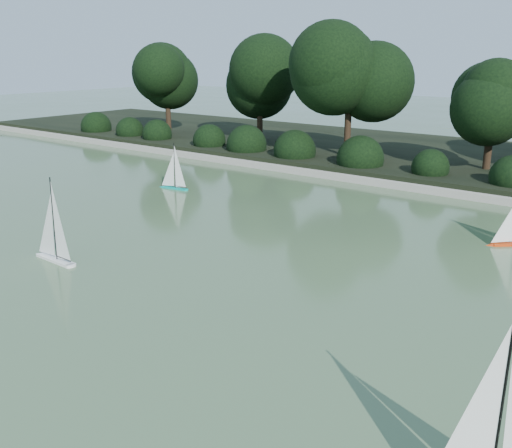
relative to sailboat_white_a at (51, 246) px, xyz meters
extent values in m
plane|color=#384E2F|center=(2.86, -0.55, -0.24)|extent=(80.00, 80.00, 0.00)
cube|color=gray|center=(2.86, 8.45, -0.15)|extent=(40.00, 0.35, 0.18)
cube|color=black|center=(2.86, 12.45, -0.09)|extent=(40.00, 8.00, 0.30)
cylinder|color=black|center=(-8.14, 10.65, 0.52)|extent=(0.20, 0.20, 1.51)
sphere|color=black|center=(-8.14, 10.65, 2.35)|extent=(2.38, 2.38, 2.38)
cylinder|color=black|center=(-4.14, 11.25, 0.45)|extent=(0.20, 0.20, 1.37)
sphere|color=black|center=(-4.14, 11.25, 2.14)|extent=(2.24, 2.24, 2.24)
cylinder|color=black|center=(-0.14, 10.35, 0.59)|extent=(0.20, 0.20, 1.66)
sphere|color=black|center=(-0.14, 10.35, 2.62)|extent=(2.66, 2.66, 2.66)
cylinder|color=black|center=(3.86, 10.85, 0.39)|extent=(0.20, 0.20, 1.26)
sphere|color=black|center=(3.86, 10.85, 1.97)|extent=(2.10, 2.10, 2.10)
sphere|color=black|center=(-11.14, 9.35, 0.21)|extent=(1.10, 1.10, 1.10)
sphere|color=black|center=(-9.14, 9.35, 0.21)|extent=(1.10, 1.10, 1.10)
sphere|color=black|center=(-7.14, 9.35, 0.21)|extent=(1.10, 1.10, 1.10)
sphere|color=black|center=(-5.14, 9.35, 0.21)|extent=(1.10, 1.10, 1.10)
sphere|color=black|center=(-3.14, 9.35, 0.21)|extent=(1.10, 1.10, 1.10)
sphere|color=black|center=(-1.14, 9.35, 0.21)|extent=(1.10, 1.10, 1.10)
sphere|color=black|center=(0.86, 9.35, 0.21)|extent=(1.10, 1.10, 1.10)
sphere|color=black|center=(2.86, 9.35, 0.21)|extent=(1.10, 1.10, 1.10)
sphere|color=black|center=(4.86, 9.35, 0.21)|extent=(1.10, 1.10, 1.10)
cube|color=silver|center=(0.08, 0.00, -0.19)|extent=(0.90, 0.20, 0.09)
cone|color=silver|center=(-0.43, 0.01, -0.19)|extent=(0.18, 0.18, 0.18)
cylinder|color=silver|center=(0.53, -0.01, -0.19)|extent=(0.11, 0.11, 0.09)
cylinder|color=black|center=(0.13, 0.00, 0.54)|extent=(0.02, 0.02, 1.38)
cylinder|color=black|center=(0.32, -0.01, -0.10)|extent=(0.41, 0.02, 0.01)
cylinder|color=black|center=(7.40, -1.15, 0.65)|extent=(0.03, 0.03, 1.58)
cone|color=red|center=(5.60, 5.21, -0.20)|extent=(0.21, 0.21, 0.15)
cube|color=#049B8D|center=(-2.09, 4.92, -0.20)|extent=(0.74, 0.25, 0.07)
cone|color=#049B8D|center=(-2.51, 4.86, -0.20)|extent=(0.16, 0.16, 0.15)
cylinder|color=#049B8D|center=(-1.73, 4.97, -0.20)|extent=(0.10, 0.10, 0.07)
cylinder|color=black|center=(-2.05, 4.92, 0.40)|extent=(0.02, 0.02, 1.13)
cylinder|color=black|center=(-1.89, 4.94, -0.12)|extent=(0.33, 0.06, 0.01)
camera|label=1|loc=(8.15, -5.05, 3.10)|focal=40.00mm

